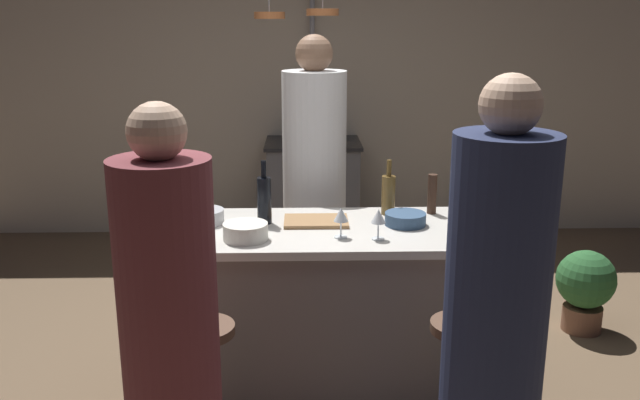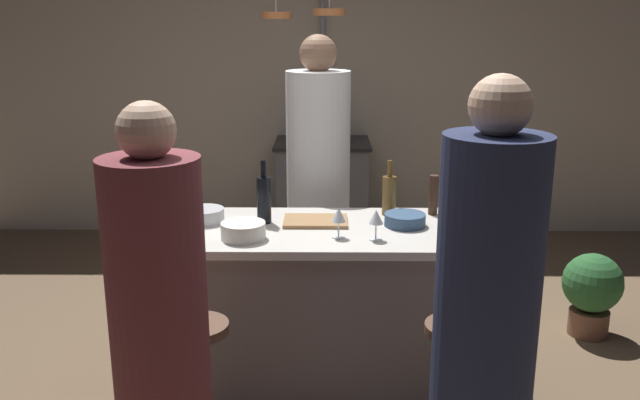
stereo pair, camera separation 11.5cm
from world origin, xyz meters
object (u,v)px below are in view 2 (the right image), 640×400
guest_left (161,347)px  mixing_bowl_ceramic (243,231)px  potted_plant (592,289)px  wine_glass_by_chef (376,218)px  bar_stool_right (453,391)px  wine_glass_near_left_guest (339,216)px  wine_bottle_white (474,199)px  chef (318,198)px  guest_right (484,337)px  cutting_board (316,221)px  stove_range (322,192)px  pepper_mill (433,195)px  wine_bottle_amber (389,194)px  mixing_bowl_steel (204,215)px  bar_stool_left (201,389)px  mixing_bowl_blue (405,220)px  wine_bottle_dark (264,199)px  wine_glass_near_right_guest (184,212)px

guest_left → mixing_bowl_ceramic: (0.20, 0.80, 0.18)m
potted_plant → wine_glass_by_chef: bearing=-148.1°
bar_stool_right → mixing_bowl_ceramic: bearing=154.3°
wine_glass_near_left_guest → wine_bottle_white: bearing=18.6°
chef → bar_stool_right: chef is taller
guest_right → cutting_board: size_ratio=5.39×
wine_glass_near_left_guest → chef: bearing=96.3°
stove_range → pepper_mill: pepper_mill is taller
guest_left → pepper_mill: bearing=46.7°
stove_range → wine_bottle_white: 2.57m
wine_bottle_amber → wine_glass_near_left_guest: bearing=-124.8°
wine_bottle_white → wine_glass_near_left_guest: (-0.67, -0.23, -0.02)m
chef → pepper_mill: chef is taller
mixing_bowl_steel → bar_stool_right: bearing=-31.8°
wine_glass_by_chef → mixing_bowl_ceramic: wine_glass_by_chef is taller
bar_stool_left → cutting_board: (0.48, 0.70, 0.53)m
wine_glass_near_left_guest → mixing_bowl_blue: size_ratio=0.72×
chef → guest_left: size_ratio=1.10×
wine_glass_near_left_guest → guest_right: bearing=-58.3°
guest_right → mixing_bowl_steel: 1.59m
pepper_mill → wine_bottle_white: wine_bottle_white is taller
guest_left → mixing_bowl_ceramic: bearing=75.7°
bar_stool_left → wine_glass_by_chef: bearing=29.5°
guest_left → mixing_bowl_steel: size_ratio=8.12×
stove_range → mixing_bowl_steel: size_ratio=4.42×
stove_range → potted_plant: size_ratio=1.71×
stove_range → guest_right: bearing=-80.2°
wine_bottle_dark → wine_glass_near_right_guest: bearing=-154.5°
chef → potted_plant: 1.76m
chef → bar_stool_right: (0.58, -1.42, -0.46)m
chef → stove_range: bearing=89.4°
wine_bottle_dark → wine_glass_near_left_guest: 0.44m
mixing_bowl_blue → chef: bearing=119.7°
mixing_bowl_blue → pepper_mill: bearing=50.2°
stove_range → wine_glass_near_left_guest: 2.67m
pepper_mill → wine_bottle_amber: size_ratio=0.73×
guest_left → cutting_board: (0.54, 1.06, 0.15)m
cutting_board → wine_glass_by_chef: size_ratio=2.19×
cutting_board → wine_bottle_dark: size_ratio=1.00×
pepper_mill → wine_glass_near_left_guest: size_ratio=1.44×
stove_range → wine_bottle_amber: (0.36, -2.22, 0.56)m
wine_bottle_amber → mixing_bowl_steel: bearing=-171.7°
pepper_mill → wine_glass_near_right_guest: pepper_mill is taller
wine_bottle_dark → bar_stool_right: bearing=-39.7°
stove_range → guest_left: (-0.56, -3.43, 0.31)m
mixing_bowl_blue → cutting_board: bearing=174.1°
mixing_bowl_ceramic → wine_glass_by_chef: bearing=-1.3°
bar_stool_left → mixing_bowl_ceramic: bearing=71.9°
potted_plant → mixing_bowl_ceramic: mixing_bowl_ceramic is taller
potted_plant → mixing_bowl_blue: 1.53m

